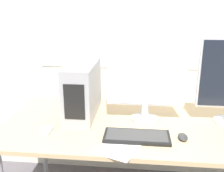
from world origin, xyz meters
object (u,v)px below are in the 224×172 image
(monitor_main, at_px, (146,77))
(cell_phone, at_px, (46,131))
(mouse, at_px, (183,137))
(keyboard, at_px, (137,136))
(pc_tower, at_px, (83,90))

(monitor_main, relative_size, cell_phone, 4.66)
(monitor_main, bearing_deg, mouse, -48.16)
(cell_phone, bearing_deg, monitor_main, 21.61)
(cell_phone, bearing_deg, keyboard, -2.43)
(keyboard, bearing_deg, pc_tower, 141.53)
(monitor_main, distance_m, cell_phone, 0.74)
(monitor_main, bearing_deg, cell_phone, -158.71)
(mouse, height_order, cell_phone, mouse)
(pc_tower, distance_m, monitor_main, 0.46)
(keyboard, xyz_separation_m, mouse, (0.28, 0.02, 0.00))
(keyboard, height_order, mouse, mouse)
(pc_tower, height_order, mouse, pc_tower)
(pc_tower, relative_size, keyboard, 1.25)
(mouse, bearing_deg, pc_tower, 156.30)
(pc_tower, relative_size, cell_phone, 4.09)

